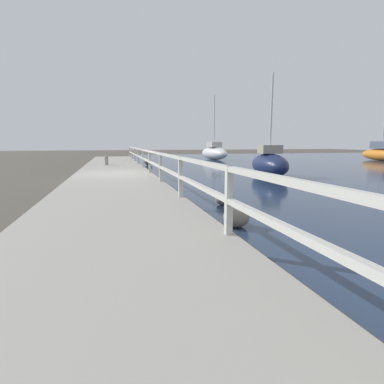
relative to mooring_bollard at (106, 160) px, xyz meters
name	(u,v)px	position (x,y,z in m)	size (l,w,h in m)	color
ground_plane	(114,180)	(0.41, -5.66, -0.60)	(120.00, 120.00, 0.00)	#4C473D
dock_walkway	(114,177)	(0.41, -5.66, -0.45)	(3.41, 36.00, 0.30)	#9E998E
railing	(150,157)	(2.01, -5.66, 0.40)	(0.10, 32.50, 1.01)	beige
boulder_far_strip	(223,199)	(3.20, -12.04, -0.44)	(0.43, 0.38, 0.32)	slate
boulder_water_edge	(149,162)	(2.97, 3.25, -0.37)	(0.60, 0.54, 0.45)	slate
boulder_downstream	(236,217)	(2.68, -14.11, -0.40)	(0.52, 0.47, 0.39)	slate
mooring_bollard	(106,160)	(0.00, 0.00, 0.00)	(0.22, 0.22, 0.59)	gray
sailboat_white	(214,153)	(10.26, 9.35, 0.10)	(1.90, 5.53, 6.29)	white
sailboat_navy	(269,164)	(7.85, -6.09, 0.04)	(2.01, 3.88, 4.91)	#192347
sailboat_orange	(381,153)	(24.88, 3.49, 0.12)	(2.31, 5.48, 6.02)	orange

